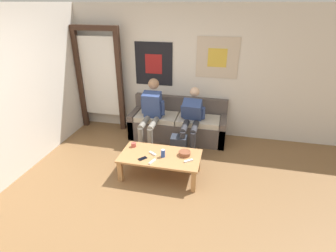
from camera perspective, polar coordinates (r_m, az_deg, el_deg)
name	(u,v)px	position (r m, az deg, el deg)	size (l,w,h in m)	color
ground_plane	(131,204)	(3.84, -8.01, -16.40)	(18.00, 18.00, 0.00)	brown
wall_back	(170,72)	(5.39, 0.46, 11.75)	(10.00, 0.07, 2.55)	silver
door_frame	(99,74)	(5.70, -14.75, 10.87)	(1.00, 0.10, 2.15)	#382319
couch	(178,125)	(5.35, 2.18, 0.33)	(1.92, 0.69, 0.79)	#564C47
coffee_table	(160,158)	(4.15, -1.69, -7.02)	(1.26, 0.65, 0.38)	#B27F4C
person_seated_adult	(151,111)	(4.97, -3.70, 3.26)	(0.47, 0.91, 1.25)	gray
person_seated_teen	(192,118)	(4.88, 5.15, 1.85)	(0.47, 1.01, 1.10)	#2D2D33
backpack	(179,147)	(4.74, 2.36, -4.51)	(0.30, 0.28, 0.38)	#282D38
ceramic_bowl	(185,153)	(4.11, 3.64, -5.90)	(0.19, 0.19, 0.07)	brown
pillar_candle	(134,145)	(4.37, -7.49, -4.08)	(0.08, 0.08, 0.08)	#B24C42
drink_can_blue	(163,153)	(4.05, -1.09, -5.95)	(0.07, 0.07, 0.12)	#28479E
game_controller_near_left	(153,154)	(4.15, -3.36, -6.00)	(0.14, 0.11, 0.03)	white
game_controller_near_right	(189,161)	(3.98, 4.50, -7.55)	(0.13, 0.12, 0.03)	white
game_controller_far_center	(152,162)	(3.95, -3.45, -7.76)	(0.08, 0.15, 0.03)	white
cell_phone	(143,158)	(4.05, -5.55, -7.05)	(0.14, 0.15, 0.01)	black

